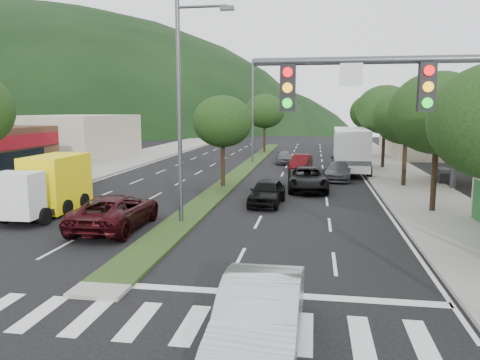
% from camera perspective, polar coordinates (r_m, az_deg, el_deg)
% --- Properties ---
extents(ground, '(160.00, 160.00, 0.00)m').
position_cam_1_polar(ground, '(14.80, -16.02, -12.41)').
color(ground, black).
rests_on(ground, ground).
extents(sidewalk_right, '(5.00, 90.00, 0.15)m').
position_cam_1_polar(sidewalk_right, '(38.36, 18.70, 0.44)').
color(sidewalk_right, gray).
rests_on(sidewalk_right, ground).
extents(sidewalk_left, '(6.00, 90.00, 0.15)m').
position_cam_1_polar(sidewalk_left, '(42.33, -17.71, 1.21)').
color(sidewalk_left, gray).
rests_on(sidewalk_left, ground).
extents(median, '(1.60, 56.00, 0.12)m').
position_cam_1_polar(median, '(41.23, 0.60, 1.41)').
color(median, '#203613').
rests_on(median, ground).
extents(crosswalk, '(19.00, 2.20, 0.01)m').
position_cam_1_polar(crosswalk, '(13.16, -19.82, -15.29)').
color(crosswalk, silver).
rests_on(crosswalk, ground).
extents(traffic_signal, '(6.12, 0.40, 7.00)m').
position_cam_1_polar(traffic_signal, '(11.34, 24.50, 4.92)').
color(traffic_signal, '#47494C').
rests_on(traffic_signal, ground).
extents(bldg_left_far, '(9.00, 14.00, 4.60)m').
position_cam_1_polar(bldg_left_far, '(52.86, -19.27, 4.96)').
color(bldg_left_far, '#C2B59A').
rests_on(bldg_left_far, ground).
extents(bldg_right_far, '(10.00, 16.00, 5.20)m').
position_cam_1_polar(bldg_right_far, '(58.11, 22.58, 5.37)').
color(bldg_right_far, '#C2B59A').
rests_on(bldg_right_far, ground).
extents(hill_far, '(176.00, 132.00, 82.00)m').
position_cam_1_polar(hill_far, '(149.75, -26.13, 5.74)').
color(hill_far, black).
rests_on(hill_far, ground).
extents(tree_r_b, '(4.80, 4.80, 6.94)m').
position_cam_1_polar(tree_r_b, '(25.18, 23.00, 7.51)').
color(tree_r_b, black).
rests_on(tree_r_b, sidewalk_right).
extents(tree_r_c, '(4.40, 4.40, 6.48)m').
position_cam_1_polar(tree_r_c, '(33.01, 19.67, 7.29)').
color(tree_r_c, black).
rests_on(tree_r_c, sidewalk_right).
extents(tree_r_d, '(5.00, 5.00, 7.17)m').
position_cam_1_polar(tree_r_d, '(42.88, 17.27, 8.17)').
color(tree_r_d, black).
rests_on(tree_r_d, sidewalk_right).
extents(tree_r_e, '(4.60, 4.60, 6.71)m').
position_cam_1_polar(tree_r_e, '(52.80, 15.73, 7.93)').
color(tree_r_e, black).
rests_on(tree_r_e, sidewalk_right).
extents(tree_med_near, '(4.00, 4.00, 6.02)m').
position_cam_1_polar(tree_med_near, '(31.06, -2.13, 7.13)').
color(tree_med_near, black).
rests_on(tree_med_near, median).
extents(tree_med_far, '(4.80, 4.80, 6.94)m').
position_cam_1_polar(tree_med_far, '(56.78, 3.02, 8.38)').
color(tree_med_far, black).
rests_on(tree_med_far, median).
extents(streetlight_near, '(2.60, 0.25, 10.00)m').
position_cam_1_polar(streetlight_near, '(21.28, -6.90, 9.52)').
color(streetlight_near, '#47494C').
rests_on(streetlight_near, ground).
extents(streetlight_mid, '(2.60, 0.25, 10.00)m').
position_cam_1_polar(streetlight_mid, '(45.84, 1.80, 9.05)').
color(streetlight_mid, '#47494C').
rests_on(streetlight_mid, ground).
extents(sedan_silver, '(1.77, 4.94, 1.62)m').
position_cam_1_polar(sedan_silver, '(10.50, 2.45, -16.25)').
color(sedan_silver, '#B3B6BB').
rests_on(sedan_silver, ground).
extents(suv_maroon, '(2.62, 5.59, 1.55)m').
position_cam_1_polar(suv_maroon, '(21.34, -14.93, -3.72)').
color(suv_maroon, black).
rests_on(suv_maroon, ground).
extents(car_queue_a, '(1.98, 4.28, 1.42)m').
position_cam_1_polar(car_queue_a, '(25.79, 3.31, -1.48)').
color(car_queue_a, black).
rests_on(car_queue_a, ground).
extents(car_queue_b, '(2.39, 4.84, 1.35)m').
position_cam_1_polar(car_queue_b, '(35.60, 11.89, 1.08)').
color(car_queue_b, '#46464B').
rests_on(car_queue_b, ground).
extents(car_queue_c, '(1.98, 4.35, 1.38)m').
position_cam_1_polar(car_queue_c, '(40.54, 7.45, 2.12)').
color(car_queue_c, '#480C0F').
rests_on(car_queue_c, ground).
extents(car_queue_d, '(2.81, 5.54, 1.50)m').
position_cam_1_polar(car_queue_d, '(30.60, 8.22, 0.11)').
color(car_queue_d, black).
rests_on(car_queue_d, ground).
extents(car_queue_e, '(1.80, 3.85, 1.28)m').
position_cam_1_polar(car_queue_e, '(45.59, 5.36, 2.80)').
color(car_queue_e, '#55555B').
rests_on(car_queue_e, ground).
extents(box_truck, '(2.36, 5.90, 2.90)m').
position_cam_1_polar(box_truck, '(25.30, -22.22, -0.80)').
color(box_truck, white).
rests_on(box_truck, ground).
extents(motorhome, '(3.20, 9.50, 3.61)m').
position_cam_1_polar(motorhome, '(40.28, 13.31, 3.68)').
color(motorhome, white).
rests_on(motorhome, ground).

